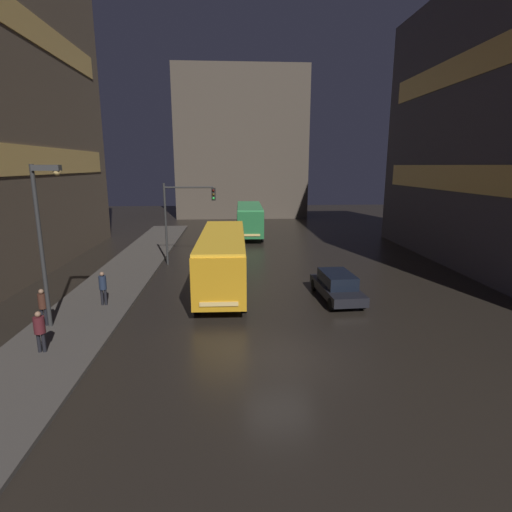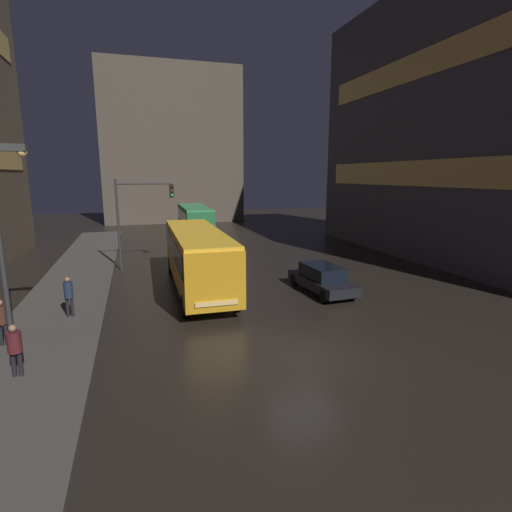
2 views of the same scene
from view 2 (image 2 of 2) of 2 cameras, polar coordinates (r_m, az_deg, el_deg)
ground_plane at (r=14.61m, az=6.82°, el=-13.74°), size 120.00×120.00×0.00m
sidewalk_left at (r=23.19m, az=-25.17°, el=-4.98°), size 4.00×48.00×0.15m
building_right_block at (r=34.85m, az=28.53°, el=16.10°), size 10.07×26.62×19.65m
building_far_backdrop at (r=59.23m, az=-12.12°, el=14.93°), size 18.07×12.00×20.09m
bus_near at (r=22.03m, az=-8.39°, el=0.39°), size 2.79×11.43×3.27m
bus_far at (r=39.84m, az=-8.75°, el=5.25°), size 2.73×9.82×3.22m
car_taxi at (r=21.75m, az=9.40°, el=-3.18°), size 2.07×4.87×1.48m
pedestrian_near at (r=14.36m, az=-31.22°, el=-10.88°), size 0.51×0.51×1.66m
pedestrian_mid at (r=19.12m, az=-25.21°, el=-4.82°), size 0.42×0.42×1.77m
pedestrian_far at (r=17.11m, az=-32.58°, el=-7.56°), size 0.50×0.50×1.71m
traffic_light_main at (r=27.47m, az=-16.44°, el=6.59°), size 3.74×0.35×5.97m
street_lamp_sidewalk at (r=16.18m, az=-32.29°, el=5.11°), size 1.25×0.36×7.11m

